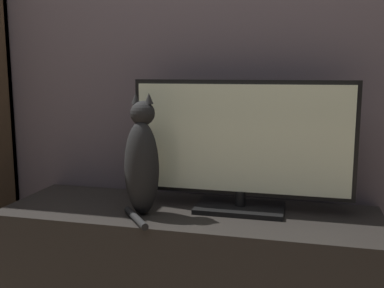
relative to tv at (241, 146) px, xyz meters
The scene contains 4 objects.
wall_back 0.69m from the tv, 131.31° to the left, with size 4.80×0.05×2.60m.
tv_stand 0.53m from the tv, 163.59° to the right, with size 1.60×0.52×0.41m.
tv is the anchor object (origin of this frame).
cat 0.42m from the tv, 158.04° to the right, with size 0.17×0.27×0.50m.
Camera 1 is at (0.47, -0.87, 1.00)m, focal length 42.00 mm.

